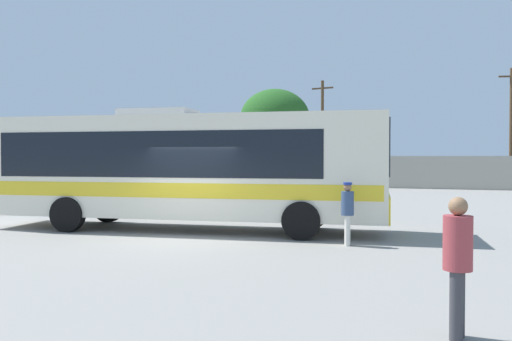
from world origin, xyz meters
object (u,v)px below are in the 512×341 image
Objects in this scene: coach_bus_cream_yellow at (182,166)px; utility_pole_near at (322,131)px; attendant_by_bus_door at (347,210)px; parked_car_leftmost_white at (205,176)px; passenger_waiting_on_apron at (458,259)px; utility_pole_far at (511,126)px; roadside_tree_left at (172,127)px; roadside_tree_midleft at (275,119)px; parked_car_second_maroon at (289,178)px.

utility_pole_near reaches higher than coach_bus_cream_yellow.
coach_bus_cream_yellow reaches higher than attendant_by_bus_door.
attendant_by_bus_door is 0.19× the size of utility_pole_near.
coach_bus_cream_yellow reaches higher than parked_car_leftmost_white.
coach_bus_cream_yellow is at bearing 135.59° from passenger_waiting_on_apron.
utility_pole_far is (4.06, 35.60, 3.53)m from passenger_waiting_on_apron.
parked_car_leftmost_white is 10.04m from utility_pole_near.
attendant_by_bus_door is 0.35× the size of parked_car_leftmost_white.
utility_pole_far is at bearing -4.31° from roadside_tree_left.
parked_car_leftmost_white is at bearing 120.58° from passenger_waiting_on_apron.
utility_pole_near is at bearing 35.68° from parked_car_leftmost_white.
roadside_tree_midleft is at bearing 58.36° from parked_car_leftmost_white.
coach_bus_cream_yellow is 1.56× the size of roadside_tree_midleft.
utility_pole_far is at bearing 67.09° from coach_bus_cream_yellow.
roadside_tree_left is at bearing 131.27° from parked_car_leftmost_white.
passenger_waiting_on_apron is 45.38m from roadside_tree_left.
attendant_by_bus_door reaches higher than parked_car_leftmost_white.
coach_bus_cream_yellow reaches higher than parked_car_second_maroon.
attendant_by_bus_door is 24.84m from parked_car_second_maroon.
utility_pole_far reaches higher than roadside_tree_left.
parked_car_leftmost_white is (-14.74, 22.76, -0.10)m from attendant_by_bus_door.
parked_car_leftmost_white is 12.23m from roadside_tree_left.
utility_pole_far is (14.99, 5.83, 3.75)m from parked_car_second_maroon.
passenger_waiting_on_apron is at bearing -56.72° from roadside_tree_left.
utility_pole_near is at bearing -4.43° from roadside_tree_midleft.
utility_pole_far is at bearing 16.82° from parked_car_leftmost_white.
roadside_tree_left is at bearing 175.69° from utility_pole_far.
roadside_tree_left is 11.49m from roadside_tree_midleft.
passenger_waiting_on_apron is at bearing -74.51° from utility_pole_near.
passenger_waiting_on_apron reaches higher than parked_car_leftmost_white.
utility_pole_near is (-9.60, 34.65, 3.35)m from passenger_waiting_on_apron.
roadside_tree_left is (-28.86, 2.18, 0.58)m from utility_pole_far.
coach_bus_cream_yellow is 2.72× the size of parked_car_second_maroon.
attendant_by_bus_door is at bearing -70.15° from parked_car_second_maroon.
utility_pole_near is at bearing 74.78° from parked_car_second_maroon.
roadside_tree_midleft is (-2.73, 5.19, 4.63)m from parked_car_second_maroon.
parked_car_leftmost_white is 0.66× the size of roadside_tree_left.
roadside_tree_midleft is (-17.73, -0.64, 0.89)m from utility_pole_far.
parked_car_leftmost_white is at bearing -163.18° from utility_pole_far.
coach_bus_cream_yellow is 1.47× the size of utility_pole_near.
attendant_by_bus_door is 30.14m from utility_pole_far.
attendant_by_bus_door is (5.27, -1.20, -1.06)m from coach_bus_cream_yellow.
passenger_waiting_on_apron is 31.71m from parked_car_second_maroon.
attendant_by_bus_door is 0.23× the size of roadside_tree_left.
parked_car_leftmost_white is (-9.46, 21.56, -1.16)m from coach_bus_cream_yellow.
roadside_tree_midleft reaches higher than roadside_tree_left.
passenger_waiting_on_apron is 0.22× the size of roadside_tree_midleft.
roadside_tree_midleft is at bearing 102.16° from coach_bus_cream_yellow.
roadside_tree_left is (-15.19, 3.13, 0.76)m from utility_pole_near.
roadside_tree_left is at bearing 165.79° from roadside_tree_midleft.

